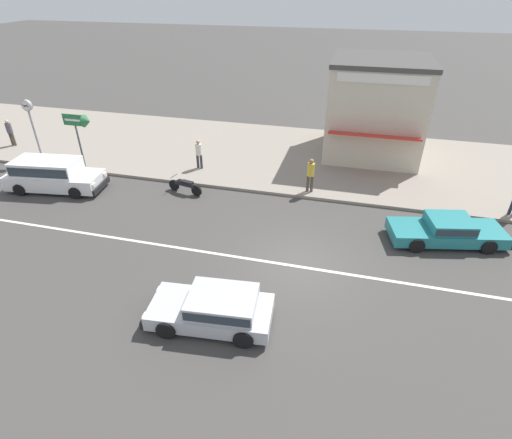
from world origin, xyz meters
TOP-DOWN VIEW (x-y plane):
  - ground_plane at (0.00, 0.00)m, footprint 160.00×160.00m
  - lane_centre_stripe at (0.00, 0.00)m, footprint 50.40×0.14m
  - kerb_strip at (0.00, 10.32)m, footprint 68.00×10.00m
  - minivan_white_0 at (-12.95, 3.23)m, footprint 4.93×2.36m
  - hatchback_silver_2 at (-2.02, -3.39)m, footprint 4.00×2.12m
  - sedan_teal_4 at (5.54, 3.15)m, footprint 4.79×2.55m
  - motorcycle_0 at (-6.38, 4.46)m, footprint 1.88×0.67m
  - street_clock at (-16.00, 6.10)m, footprint 0.60×0.22m
  - arrow_signboard at (-12.44, 5.79)m, footprint 1.62×0.66m
  - pedestrian_near_clock at (-0.39, 5.87)m, footprint 0.34×0.34m
  - pedestrian_by_shop at (-6.64, 7.16)m, footprint 0.34×0.34m
  - pedestrian_far_end at (-19.22, 7.51)m, footprint 0.34×0.34m
  - shopfront_corner_warung at (2.40, 11.92)m, footprint 5.28×6.14m

SIDE VIEW (x-z plane):
  - ground_plane at x=0.00m, z-range 0.00..0.00m
  - lane_centre_stripe at x=0.00m, z-range 0.00..0.01m
  - kerb_strip at x=0.00m, z-range 0.00..0.15m
  - motorcycle_0 at x=-6.38m, z-range 0.03..0.82m
  - sedan_teal_4 at x=5.54m, z-range 0.00..1.07m
  - hatchback_silver_2 at x=-2.02m, z-range 0.04..1.14m
  - minivan_white_0 at x=-12.95m, z-range 0.06..1.63m
  - pedestrian_by_shop at x=-6.64m, z-range 0.28..1.89m
  - pedestrian_far_end at x=-19.22m, z-range 0.28..1.91m
  - pedestrian_near_clock at x=-0.39m, z-range 0.30..2.01m
  - arrow_signboard at x=-12.44m, z-range 1.15..4.10m
  - street_clock at x=-16.00m, z-range 0.95..4.35m
  - shopfront_corner_warung at x=2.40m, z-range 0.16..5.51m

